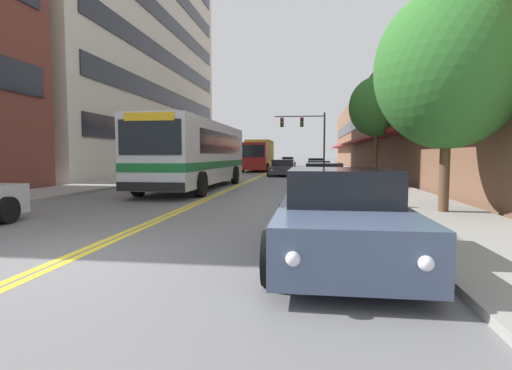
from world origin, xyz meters
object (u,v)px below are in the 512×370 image
object	(u,v)px
car_navy_parked_right_far	(316,164)
fire_hydrant	(384,193)
car_red_parked_left_far	(222,166)
car_charcoal_parked_right_mid	(324,177)
car_beige_parked_left_mid	(206,167)
car_black_moving_second	(288,162)
car_slate_blue_parked_right_foreground	(341,218)
car_white_parked_right_end	(319,169)
street_tree_right_mid	(376,107)
street_tree_right_near	(448,70)
traffic_signal_mast	(307,130)
car_dark_grey_moving_lead	(283,168)
city_bus	(197,152)
box_truck	(259,155)

from	to	relation	value
car_navy_parked_right_far	fire_hydrant	size ratio (longest dim) A/B	6.05
car_red_parked_left_far	car_charcoal_parked_right_mid	distance (m)	20.42
car_beige_parked_left_mid	car_black_moving_second	distance (m)	23.78
car_slate_blue_parked_right_foreground	car_navy_parked_right_far	xyz separation A→B (m)	(0.15, 39.25, -0.07)
car_red_parked_left_far	car_white_parked_right_end	distance (m)	11.53
car_navy_parked_right_far	street_tree_right_mid	world-z (taller)	street_tree_right_mid
street_tree_right_near	fire_hydrant	size ratio (longest dim) A/B	7.39
car_black_moving_second	traffic_signal_mast	distance (m)	13.78
car_dark_grey_moving_lead	street_tree_right_mid	bearing A→B (deg)	-56.32
city_bus	street_tree_right_near	world-z (taller)	street_tree_right_near
box_truck	street_tree_right_mid	world-z (taller)	street_tree_right_mid
car_white_parked_right_end	fire_hydrant	bearing A→B (deg)	-85.04
city_bus	car_slate_blue_parked_right_foreground	xyz separation A→B (m)	(5.95, -12.70, -1.12)
car_red_parked_left_far	car_navy_parked_right_far	distance (m)	12.36
city_bus	car_white_parked_right_end	xyz separation A→B (m)	(6.10, 10.56, -1.21)
car_beige_parked_left_mid	traffic_signal_mast	world-z (taller)	traffic_signal_mast
car_beige_parked_left_mid	car_white_parked_right_end	distance (m)	8.88
car_white_parked_right_end	street_tree_right_near	bearing A→B (deg)	-80.95
box_truck	fire_hydrant	size ratio (longest dim) A/B	9.77
street_tree_right_mid	car_charcoal_parked_right_mid	bearing A→B (deg)	-125.39
car_dark_grey_moving_lead	fire_hydrant	xyz separation A→B (m)	(4.25, -19.16, -0.07)
car_black_moving_second	car_navy_parked_right_far	bearing A→B (deg)	-67.20
car_red_parked_left_far	box_truck	xyz separation A→B (m)	(3.12, 2.85, 0.99)
car_black_moving_second	street_tree_right_near	bearing A→B (deg)	-81.37
car_dark_grey_moving_lead	car_black_moving_second	size ratio (longest dim) A/B	0.91
car_white_parked_right_end	box_truck	world-z (taller)	box_truck
car_dark_grey_moving_lead	car_black_moving_second	world-z (taller)	car_black_moving_second
street_tree_right_mid	car_white_parked_right_end	bearing A→B (deg)	112.98
car_black_moving_second	fire_hydrant	bearing A→B (deg)	-83.08
car_white_parked_right_end	box_truck	xyz separation A→B (m)	(-5.75, 10.23, 1.05)
city_bus	car_navy_parked_right_far	distance (m)	27.27
car_beige_parked_left_mid	city_bus	bearing A→B (deg)	-77.23
car_beige_parked_left_mid	car_navy_parked_right_far	bearing A→B (deg)	59.08
car_red_parked_left_far	car_white_parked_right_end	size ratio (longest dim) A/B	1.01
car_slate_blue_parked_right_foreground	car_white_parked_right_end	distance (m)	23.27
car_red_parked_left_far	traffic_signal_mast	xyz separation A→B (m)	(7.87, 4.08, 3.54)
car_red_parked_left_far	car_slate_blue_parked_right_foreground	bearing A→B (deg)	-74.11
car_navy_parked_right_far	car_dark_grey_moving_lead	world-z (taller)	car_dark_grey_moving_lead
car_dark_grey_moving_lead	car_charcoal_parked_right_mid	bearing A→B (deg)	-77.84
traffic_signal_mast	fire_hydrant	xyz separation A→B (m)	(2.53, -29.04, -3.65)
city_bus	traffic_signal_mast	distance (m)	22.72
car_navy_parked_right_far	street_tree_right_near	size ratio (longest dim) A/B	0.82
car_beige_parked_left_mid	car_dark_grey_moving_lead	distance (m)	6.07
box_truck	street_tree_right_near	xyz separation A→B (m)	(8.67, -28.59, 2.25)
city_bus	street_tree_right_mid	size ratio (longest dim) A/B	2.02
car_beige_parked_left_mid	car_white_parked_right_end	size ratio (longest dim) A/B	1.03
car_navy_parked_right_far	city_bus	bearing A→B (deg)	-102.94
street_tree_right_near	car_navy_parked_right_far	bearing A→B (deg)	94.86
car_red_parked_left_far	car_black_moving_second	size ratio (longest dim) A/B	0.94
car_black_moving_second	traffic_signal_mast	size ratio (longest dim) A/B	0.82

